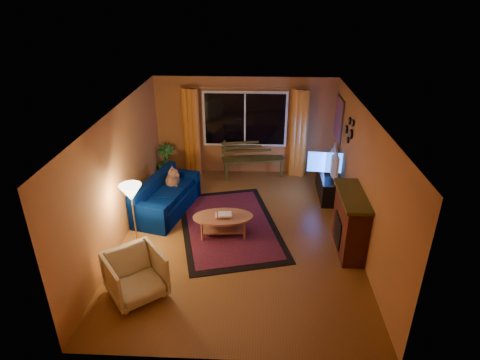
{
  "coord_description": "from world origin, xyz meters",
  "views": [
    {
      "loc": [
        0.33,
        -6.72,
        4.47
      ],
      "look_at": [
        0.0,
        0.3,
        1.05
      ],
      "focal_mm": 30.0,
      "sensor_mm": 36.0,
      "label": 1
    }
  ],
  "objects_px": {
    "armchair": "(135,273)",
    "coffee_table": "(223,225)",
    "bench": "(253,167)",
    "sofa": "(167,196)",
    "tv_console": "(328,185)",
    "floor_lamp": "(134,218)"
  },
  "relations": [
    {
      "from": "bench",
      "to": "armchair",
      "type": "height_order",
      "value": "armchair"
    },
    {
      "from": "floor_lamp",
      "to": "tv_console",
      "type": "height_order",
      "value": "floor_lamp"
    },
    {
      "from": "sofa",
      "to": "armchair",
      "type": "xyz_separation_m",
      "value": [
        0.06,
        -2.64,
        0.04
      ]
    },
    {
      "from": "armchair",
      "to": "sofa",
      "type": "bearing_deg",
      "value": 53.04
    },
    {
      "from": "armchair",
      "to": "floor_lamp",
      "type": "xyz_separation_m",
      "value": [
        -0.34,
        1.23,
        0.24
      ]
    },
    {
      "from": "sofa",
      "to": "tv_console",
      "type": "distance_m",
      "value": 3.72
    },
    {
      "from": "sofa",
      "to": "floor_lamp",
      "type": "height_order",
      "value": "floor_lamp"
    },
    {
      "from": "sofa",
      "to": "coffee_table",
      "type": "height_order",
      "value": "sofa"
    },
    {
      "from": "coffee_table",
      "to": "tv_console",
      "type": "distance_m",
      "value": 2.92
    },
    {
      "from": "armchair",
      "to": "floor_lamp",
      "type": "relative_size",
      "value": 0.63
    },
    {
      "from": "armchair",
      "to": "coffee_table",
      "type": "height_order",
      "value": "armchair"
    },
    {
      "from": "tv_console",
      "to": "coffee_table",
      "type": "bearing_deg",
      "value": -141.35
    },
    {
      "from": "armchair",
      "to": "floor_lamp",
      "type": "distance_m",
      "value": 1.3
    },
    {
      "from": "floor_lamp",
      "to": "coffee_table",
      "type": "bearing_deg",
      "value": 19.04
    },
    {
      "from": "bench",
      "to": "sofa",
      "type": "relative_size",
      "value": 0.84
    },
    {
      "from": "sofa",
      "to": "tv_console",
      "type": "xyz_separation_m",
      "value": [
        3.61,
        0.91,
        -0.11
      ]
    },
    {
      "from": "sofa",
      "to": "coffee_table",
      "type": "xyz_separation_m",
      "value": [
        1.29,
        -0.87,
        -0.16
      ]
    },
    {
      "from": "sofa",
      "to": "bench",
      "type": "bearing_deg",
      "value": 60.42
    },
    {
      "from": "bench",
      "to": "armchair",
      "type": "xyz_separation_m",
      "value": [
        -1.77,
        -4.55,
        0.18
      ]
    },
    {
      "from": "floor_lamp",
      "to": "tv_console",
      "type": "distance_m",
      "value": 4.54
    },
    {
      "from": "sofa",
      "to": "coffee_table",
      "type": "relative_size",
      "value": 1.58
    },
    {
      "from": "floor_lamp",
      "to": "bench",
      "type": "bearing_deg",
      "value": 57.64
    }
  ]
}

